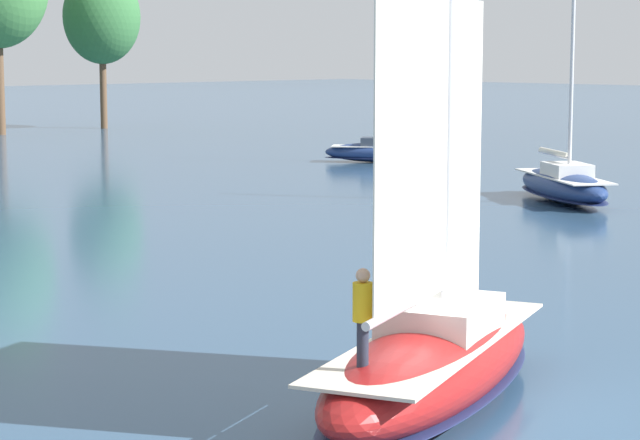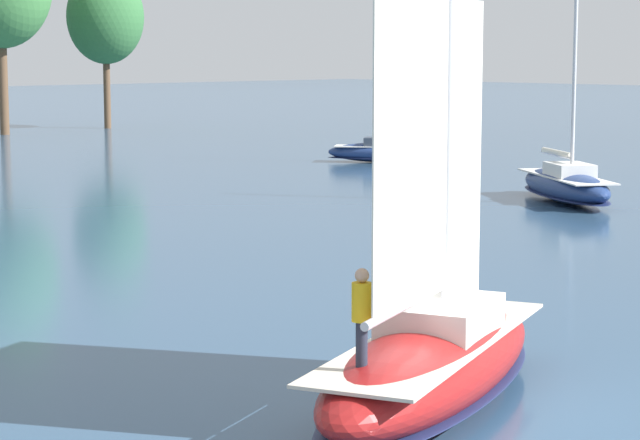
# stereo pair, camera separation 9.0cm
# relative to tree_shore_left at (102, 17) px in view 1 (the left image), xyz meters

# --- Properties ---
(ground_plane) EXTENTS (400.00, 400.00, 0.00)m
(ground_plane) POSITION_rel_tree_shore_left_xyz_m (-44.40, -75.15, -9.46)
(ground_plane) COLOR #2D4C6B
(tree_shore_left) EXTENTS (6.57, 6.57, 13.52)m
(tree_shore_left) POSITION_rel_tree_shore_left_xyz_m (0.00, 0.00, 0.00)
(tree_shore_left) COLOR brown
(tree_shore_left) RESTS_ON ground
(sailboat_main) EXTENTS (9.50, 5.81, 12.65)m
(sailboat_main) POSITION_rel_tree_shore_left_xyz_m (-44.39, -75.15, -8.45)
(sailboat_main) COLOR maroon
(sailboat_main) RESTS_ON ground
(sailboat_moored_near_marina) EXTENTS (6.68, 8.27, 11.55)m
(sailboat_moored_near_marina) POSITION_rel_tree_shore_left_xyz_m (-16.13, -58.44, -8.68)
(sailboat_moored_near_marina) COLOR navy
(sailboat_moored_near_marina) RESTS_ON ground
(sailboat_moored_mid_channel) EXTENTS (5.99, 6.80, 9.79)m
(sailboat_moored_mid_channel) POSITION_rel_tree_shore_left_xyz_m (-7.25, -39.49, -8.80)
(sailboat_moored_mid_channel) COLOR navy
(sailboat_moored_mid_channel) RESTS_ON ground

